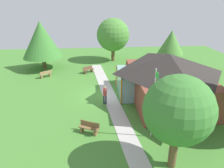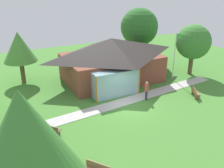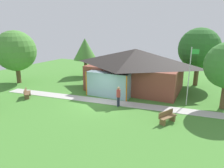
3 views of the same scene
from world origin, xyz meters
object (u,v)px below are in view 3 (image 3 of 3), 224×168
Objects in this scene: pavilion at (134,69)px; bench_mid_left at (27,93)px; visitor_on_path at (118,95)px; tree_west_hedge at (16,51)px; tree_behind_pavilion_left at (85,49)px; bench_mid_right at (167,117)px; tree_behind_pavilion_right at (199,49)px; flagpole at (190,74)px.

pavilion is 7.38× the size of bench_mid_left.
visitor_on_path is 14.86m from tree_west_hedge.
tree_behind_pavilion_left is at bearing 55.71° from visitor_on_path.
tree_behind_pavilion_left reaches higher than bench_mid_right.
tree_behind_pavilion_left is 14.62m from tree_behind_pavilion_right.
visitor_on_path is 0.27× the size of tree_west_hedge.
pavilion is 6.05× the size of visitor_on_path.
bench_mid_right is at bearing -37.67° from tree_behind_pavilion_left.
tree_behind_pavilion_right is (0.20, 7.34, 1.52)m from flagpole.
visitor_on_path is 13.10m from tree_behind_pavilion_left.
flagpole is 6.27m from visitor_on_path.
visitor_on_path is (0.63, -5.68, -1.27)m from pavilion.
pavilion is 9.22m from tree_behind_pavilion_left.
tree_west_hedge is (-14.43, 2.05, 2.91)m from visitor_on_path.
flagpole is 0.95× the size of tree_behind_pavilion_left.
flagpole is at bearing 2.51° from tree_west_hedge.
pavilion is 2.00× the size of tree_behind_pavilion_left.
tree_west_hedge is (-18.81, 3.43, 3.53)m from bench_mid_right.
bench_mid_right is at bearing 50.75° from bench_mid_left.
visitor_on_path is 0.33× the size of tree_behind_pavilion_left.
tree_behind_pavilion_left reaches higher than pavilion.
visitor_on_path is at bearing -79.84° from bench_mid_right.
visitor_on_path is at bearing -83.72° from pavilion.
flagpole is 15.64m from tree_behind_pavilion_left.
visitor_on_path reaches higher than bench_mid_left.
flagpole is 2.88× the size of visitor_on_path.
visitor_on_path is at bearing -118.06° from tree_behind_pavilion_right.
tree_behind_pavilion_left is (5.33, 6.98, -0.18)m from tree_west_hedge.
tree_west_hedge is 8.78m from tree_behind_pavilion_left.
bench_mid_left is at bearing -140.46° from tree_behind_pavilion_right.
tree_behind_pavilion_left reaches higher than flagpole.
bench_mid_right is (5.01, -7.06, -1.89)m from pavilion.
tree_behind_pavilion_right is at bearing 4.80° from tree_behind_pavilion_left.
bench_mid_right is 1.07× the size of bench_mid_left.
bench_mid_right is 0.23× the size of tree_behind_pavilion_right.
flagpole is at bearing -50.56° from visitor_on_path.
tree_behind_pavilion_right is (6.09, 4.57, 2.02)m from pavilion.
bench_mid_right is 17.35m from tree_behind_pavilion_left.
flagpole is 15.14m from bench_mid_left.
bench_mid_right is at bearing -96.98° from visitor_on_path.
tree_west_hedge is at bearing -157.60° from tree_behind_pavilion_right.
bench_mid_left is 0.82× the size of visitor_on_path.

